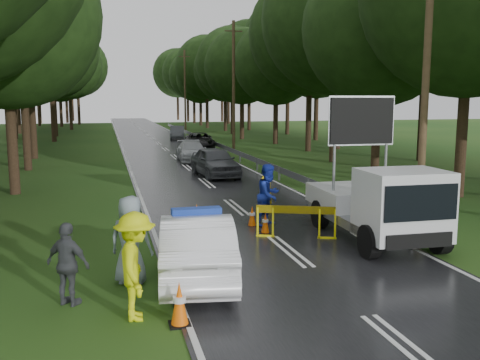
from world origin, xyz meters
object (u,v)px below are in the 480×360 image
object	(u,v)px
civilian	(269,195)
queue_car_first	(215,162)
police_sedan	(197,247)
work_truck	(380,204)
officer	(266,189)
queue_car_fourth	(177,132)
barrier	(296,214)
queue_car_third	(199,141)
queue_car_second	(192,151)

from	to	relation	value
civilian	queue_car_first	bearing A→B (deg)	48.94
police_sedan	civilian	world-z (taller)	civilian
queue_car_first	work_truck	bearing A→B (deg)	-87.66
officer	queue_car_fourth	bearing A→B (deg)	-124.11
officer	civilian	bearing A→B (deg)	44.05
barrier	officer	world-z (taller)	officer
work_truck	queue_car_first	bearing A→B (deg)	98.85
queue_car_third	queue_car_fourth	size ratio (longest dim) A/B	1.23
police_sedan	work_truck	xyz separation A→B (m)	(5.56, 1.82, 0.36)
civilian	queue_car_fourth	world-z (taller)	civilian
police_sedan	barrier	distance (m)	4.39
queue_car_fourth	queue_car_third	bearing A→B (deg)	-81.46
barrier	queue_car_second	world-z (taller)	queue_car_second
work_truck	queue_car_third	bearing A→B (deg)	91.48
police_sedan	queue_car_fourth	bearing A→B (deg)	-89.24
civilian	queue_car_third	size ratio (longest dim) A/B	0.41
barrier	queue_car_third	xyz separation A→B (m)	(1.95, 27.71, -0.05)
work_truck	queue_car_second	distance (m)	21.26
queue_car_first	queue_car_fourth	bearing A→B (deg)	81.27
civilian	queue_car_first	size ratio (longest dim) A/B	0.44
queue_car_first	officer	bearing A→B (deg)	-95.56
queue_car_first	queue_car_second	distance (m)	7.17
barrier	officer	size ratio (longest dim) A/B	1.28
barrier	queue_car_third	distance (m)	27.78
police_sedan	queue_car_third	distance (m)	30.95
queue_car_second	police_sedan	bearing A→B (deg)	-96.35
work_truck	barrier	distance (m)	2.38
officer	queue_car_second	distance (m)	16.45
work_truck	queue_car_fourth	distance (m)	40.62
police_sedan	civilian	xyz separation A→B (m)	(3.12, 4.54, 0.25)
queue_car_fourth	barrier	bearing A→B (deg)	-84.86
police_sedan	queue_car_second	distance (m)	23.26
queue_car_second	queue_car_fourth	xyz separation A→B (m)	(1.62, 19.45, 0.02)
police_sedan	queue_car_fourth	xyz separation A→B (m)	(5.18, 42.44, -0.09)
work_truck	queue_car_first	size ratio (longest dim) A/B	1.15
officer	civilian	size ratio (longest dim) A/B	0.86
queue_car_fourth	queue_car_first	bearing A→B (deg)	-85.59
work_truck	queue_car_third	distance (m)	28.66
civilian	queue_car_third	world-z (taller)	civilian
queue_car_second	civilian	bearing A→B (deg)	-88.91
civilian	police_sedan	bearing A→B (deg)	-162.85
barrier	queue_car_fourth	distance (m)	39.71
work_truck	civilian	distance (m)	3.66
police_sedan	queue_car_first	xyz separation A→B (m)	(3.65, 15.82, 0.02)
work_truck	queue_car_first	world-z (taller)	work_truck
work_truck	civilian	world-z (taller)	work_truck
queue_car_fourth	queue_car_second	bearing A→B (deg)	-87.06
queue_car_third	work_truck	bearing A→B (deg)	-82.66
civilian	queue_car_third	bearing A→B (deg)	46.70
civilian	officer	bearing A→B (deg)	37.32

